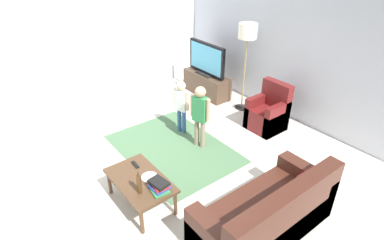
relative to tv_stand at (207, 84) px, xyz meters
The scene contains 16 objects.
ground 2.84m from the tv_stand, 54.33° to the right, with size 7.80×7.80×0.00m, color beige.
wall_back 2.11m from the tv_stand, 23.05° to the left, with size 6.00×0.12×2.70m, color silver.
wall_left 2.89m from the tv_stand, 120.44° to the right, with size 0.12×6.00×2.70m, color silver.
area_rug 2.32m from the tv_stand, 54.35° to the right, with size 2.20×1.60×0.01m, color #4C724C.
tv_stand is the anchor object (origin of this frame).
tv 0.60m from the tv_stand, 90.00° to the right, with size 1.10×0.28×0.71m.
couch 4.07m from the tv_stand, 29.43° to the right, with size 0.80×1.80×0.86m.
armchair 1.86m from the tv_stand, ahead, with size 0.60×0.60×0.90m.
floor_lamp 1.64m from the tv_stand, ahead, with size 0.36×0.36×1.78m.
child_near_tv 1.77m from the tv_stand, 55.46° to the right, with size 0.33×0.17×1.02m.
child_center 2.17m from the tv_stand, 43.16° to the right, with size 0.36×0.20×1.12m.
coffee_table 3.65m from the tv_stand, 53.96° to the right, with size 1.00×0.60×0.42m.
book_stack 3.78m from the tv_stand, 49.15° to the right, with size 0.30×0.24×0.13m.
bottle 3.89m from the tv_stand, 52.37° to the right, with size 0.06×0.06×0.32m.
tv_remote 3.40m from the tv_stand, 57.06° to the right, with size 0.17×0.05×0.02m, color black.
plate 3.59m from the tv_stand, 52.18° to the right, with size 0.22×0.22×0.02m.
Camera 1 is at (3.49, -2.09, 3.19)m, focal length 29.90 mm.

